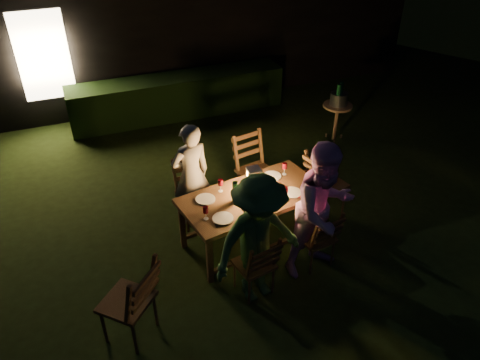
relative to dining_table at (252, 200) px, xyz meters
name	(u,v)px	position (x,y,z in m)	size (l,w,h in m)	color
garden_envelope	(167,4)	(0.62, 6.48, 0.90)	(40.00, 40.00, 3.20)	black
dining_table	(252,200)	(0.00, 0.00, 0.00)	(1.93, 1.19, 0.75)	#462C17
chair_near_left	(255,274)	(-0.31, -0.83, -0.40)	(0.48, 0.50, 0.90)	#462C17
chair_near_right	(316,246)	(0.57, -0.68, -0.40)	(0.45, 0.48, 0.89)	#462C17
chair_far_left	(195,204)	(-0.57, 0.68, -0.38)	(0.46, 0.49, 0.98)	#462C17
chair_far_right	(255,181)	(0.41, 0.85, -0.35)	(0.57, 0.60, 1.07)	#462C17
chair_end	(325,194)	(1.21, 0.21, -0.36)	(0.59, 0.57, 1.04)	#462C17
chair_spare	(131,313)	(-1.75, -0.93, -0.35)	(0.71, 0.71, 1.08)	#462C17
person_house_side	(191,175)	(-0.58, 0.73, 0.07)	(0.55, 0.36, 1.50)	beige
person_opp_right	(323,210)	(0.58, -0.73, 0.20)	(0.85, 0.66, 1.74)	#E49CE1
person_opp_left	(258,241)	(-0.30, -0.88, 0.14)	(1.06, 0.61, 1.63)	#346231
lantern	(254,182)	(0.04, 0.06, 0.23)	(0.16, 0.16, 0.35)	white
plate_far_left	(205,199)	(-0.58, 0.12, 0.08)	(0.25, 0.25, 0.01)	white
plate_near_left	(223,218)	(-0.50, -0.31, 0.08)	(0.25, 0.25, 0.01)	white
plate_far_right	(272,176)	(0.41, 0.29, 0.08)	(0.25, 0.25, 0.01)	white
plate_near_right	(292,192)	(0.48, -0.14, 0.08)	(0.25, 0.25, 0.01)	white
wineglass_a	(220,186)	(-0.34, 0.23, 0.16)	(0.06, 0.06, 0.18)	#59070F
wineglass_b	(206,213)	(-0.69, -0.24, 0.16)	(0.06, 0.06, 0.18)	#59070F
wineglass_c	(285,193)	(0.34, -0.23, 0.16)	(0.06, 0.06, 0.18)	#59070F
wineglass_d	(284,169)	(0.58, 0.28, 0.16)	(0.06, 0.06, 0.18)	#59070F
wineglass_e	(259,204)	(-0.05, -0.31, 0.16)	(0.06, 0.06, 0.18)	silver
bottle_table	(235,192)	(-0.25, -0.04, 0.21)	(0.07, 0.07, 0.28)	#0F471E
napkin_left	(256,212)	(-0.09, -0.34, 0.08)	(0.18, 0.14, 0.01)	red
napkin_right	(302,193)	(0.59, -0.20, 0.08)	(0.18, 0.14, 0.01)	red
phone	(221,224)	(-0.56, -0.40, 0.08)	(0.14, 0.07, 0.01)	black
side_table	(337,109)	(2.48, 2.02, -0.06)	(0.51, 0.51, 0.69)	#936F49
ice_bucket	(339,99)	(2.48, 2.02, 0.13)	(0.30, 0.30, 0.22)	#A5A8AD
bottle_bucket_a	(338,98)	(2.43, 1.98, 0.18)	(0.07, 0.07, 0.32)	#0F471E
bottle_bucket_b	(340,95)	(2.53, 2.06, 0.18)	(0.07, 0.07, 0.32)	#0F471E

